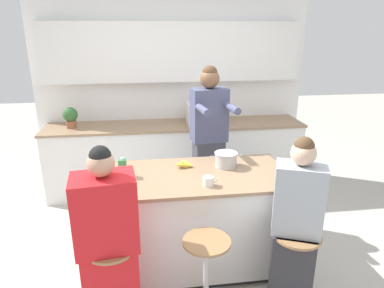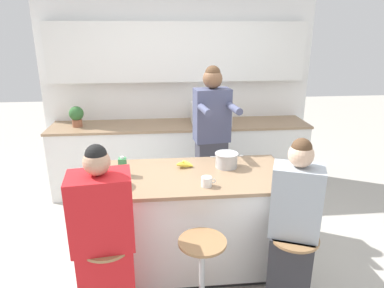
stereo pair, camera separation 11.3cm
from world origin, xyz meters
TOP-DOWN VIEW (x-y plane):
  - ground_plane at (0.00, 0.00)m, footprint 16.00×16.00m
  - wall_back at (0.00, 1.93)m, footprint 3.63×0.22m
  - back_counter at (0.00, 1.63)m, footprint 3.37×0.63m
  - kitchen_island at (0.00, 0.00)m, footprint 1.66×0.82m
  - bar_stool_leftmost at (-0.66, -0.66)m, footprint 0.38×0.38m
  - bar_stool_center at (0.00, -0.67)m, footprint 0.38×0.38m
  - bar_stool_rightmost at (0.66, -0.69)m, footprint 0.38×0.38m
  - person_cooking at (0.28, 0.76)m, footprint 0.43×0.57m
  - person_wrapped_blanket at (-0.68, -0.65)m, footprint 0.44×0.33m
  - person_seated_near at (0.66, -0.65)m, footprint 0.40×0.36m
  - cooking_pot at (0.32, 0.14)m, footprint 0.30×0.21m
  - fruit_bowl at (-0.65, -0.18)m, footprint 0.21×0.21m
  - coffee_cup_near at (0.09, -0.24)m, footprint 0.12×0.09m
  - banana_bunch at (-0.06, 0.17)m, footprint 0.18×0.13m
  - juice_carton at (-0.60, 0.04)m, footprint 0.06×0.06m
  - microwave at (0.39, 1.60)m, footprint 0.49×0.38m
  - potted_plant at (-1.32, 1.63)m, footprint 0.18×0.18m

SIDE VIEW (x-z plane):
  - ground_plane at x=0.00m, z-range 0.00..0.00m
  - bar_stool_leftmost at x=-0.66m, z-range 0.01..0.71m
  - bar_stool_center at x=0.00m, z-range 0.01..0.71m
  - bar_stool_rightmost at x=0.66m, z-range 0.01..0.71m
  - kitchen_island at x=0.00m, z-range 0.01..0.92m
  - back_counter at x=0.00m, z-range 0.00..0.92m
  - person_seated_near at x=0.66m, z-range -0.06..1.37m
  - person_wrapped_blanket at x=-0.68m, z-range -0.04..1.39m
  - person_cooking at x=0.28m, z-range 0.01..1.77m
  - banana_bunch at x=-0.06m, z-range 0.91..0.97m
  - coffee_cup_near at x=0.09m, z-range 0.91..0.99m
  - fruit_bowl at x=-0.65m, z-range 0.91..0.99m
  - cooking_pot at x=0.32m, z-range 0.91..1.05m
  - juice_carton at x=-0.60m, z-range 0.91..1.08m
  - microwave at x=0.39m, z-range 0.92..1.19m
  - potted_plant at x=-1.32m, z-range 0.94..1.20m
  - wall_back at x=0.00m, z-range 0.19..2.89m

